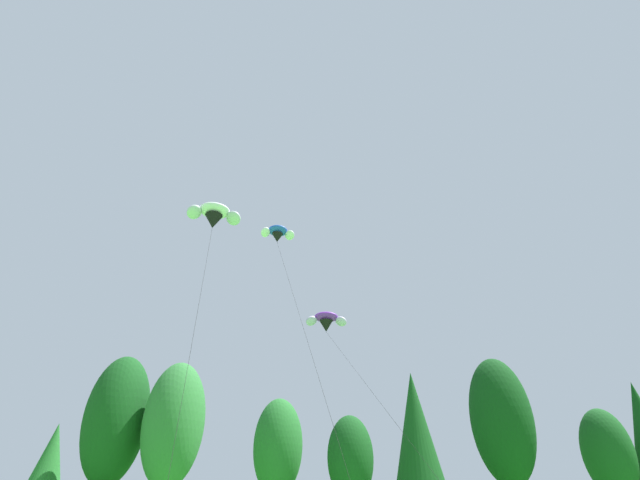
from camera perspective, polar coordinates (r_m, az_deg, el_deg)
treeline_tree_c at (r=55.53m, az=-30.66°, el=-22.56°), size 3.58×3.58×9.02m
treeline_tree_d at (r=51.02m, az=-24.06°, el=-19.66°), size 5.87×5.87×15.07m
treeline_tree_e at (r=47.68m, az=-17.77°, el=-20.91°), size 5.61×5.61×14.11m
treeline_tree_f at (r=50.60m, az=-5.26°, el=-24.22°), size 4.94×4.94×11.62m
treeline_tree_g at (r=48.35m, az=3.81°, el=-25.45°), size 4.40×4.40×9.65m
treeline_tree_h at (r=51.66m, az=11.81°, el=-21.68°), size 4.76×4.76×14.37m
treeline_tree_i at (r=50.94m, az=21.69°, el=-20.11°), size 5.86×5.86×15.04m
treeline_tree_j at (r=54.80m, az=32.26°, el=-21.56°), size 4.55×4.55×10.18m
parafoil_kite_high_white at (r=28.17m, az=-13.08°, el=2.99°), size 3.44×9.90×16.81m
parafoil_kite_mid_blue_white at (r=37.73m, az=-5.31°, el=0.76°), size 5.66×14.93×20.51m
parafoil_kite_far_purple at (r=41.39m, az=0.78°, el=-10.13°), size 6.53×19.45×15.96m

